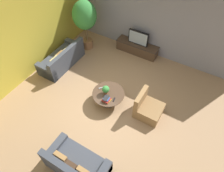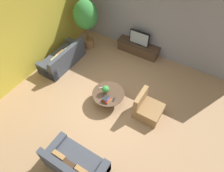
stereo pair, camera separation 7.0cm
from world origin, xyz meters
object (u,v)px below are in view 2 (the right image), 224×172
object	(u,v)px
coffee_table	(108,96)
couch_near_entry	(75,164)
armchair_wicker	(147,109)
potted_palm_tall	(86,17)
media_console	(138,48)
couch_by_wall	(63,58)
television	(139,38)
potted_plant_tabletop	(106,89)

from	to	relation	value
coffee_table	couch_near_entry	bearing A→B (deg)	-79.12
couch_near_entry	armchair_wicker	xyz separation A→B (m)	(0.86, 2.56, -0.01)
couch_near_entry	coffee_table	bearing A→B (deg)	-79.12
coffee_table	potted_palm_tall	distance (m)	3.29
media_console	couch_by_wall	world-z (taller)	couch_by_wall
media_console	armchair_wicker	world-z (taller)	armchair_wicker
couch_near_entry	armchair_wicker	size ratio (longest dim) A/B	1.88
television	couch_near_entry	distance (m)	5.24
media_console	couch_near_entry	bearing A→B (deg)	-81.63
couch_by_wall	potted_palm_tall	size ratio (longest dim) A/B	0.91
media_console	potted_plant_tabletop	bearing A→B (deg)	-85.34
couch_by_wall	armchair_wicker	xyz separation A→B (m)	(3.81, -0.43, -0.02)
potted_palm_tall	armchair_wicker	bearing A→B (deg)	-27.04
coffee_table	media_console	bearing A→B (deg)	96.26
couch_by_wall	potted_plant_tabletop	size ratio (longest dim) A/B	6.00
armchair_wicker	coffee_table	bearing A→B (deg)	99.37
couch_by_wall	potted_plant_tabletop	xyz separation A→B (m)	(2.42, -0.68, 0.32)
media_console	potted_palm_tall	distance (m)	2.44
television	couch_near_entry	xyz separation A→B (m)	(0.76, -5.17, -0.45)
coffee_table	couch_by_wall	distance (m)	2.58
couch_by_wall	television	bearing A→B (deg)	134.86
armchair_wicker	couch_near_entry	bearing A→B (deg)	161.41
couch_near_entry	potted_plant_tabletop	distance (m)	2.39
television	armchair_wicker	bearing A→B (deg)	-58.08
television	potted_plant_tabletop	size ratio (longest dim) A/B	2.64
media_console	couch_by_wall	bearing A→B (deg)	-135.11
couch_near_entry	potted_palm_tall	world-z (taller)	potted_palm_tall
potted_palm_tall	television	bearing A→B (deg)	20.84
armchair_wicker	potted_palm_tall	world-z (taller)	potted_palm_tall
armchair_wicker	couch_by_wall	bearing A→B (deg)	83.64
potted_palm_tall	potted_plant_tabletop	distance (m)	3.16
potted_palm_tall	potted_plant_tabletop	bearing A→B (deg)	-43.26
armchair_wicker	potted_palm_tall	size ratio (longest dim) A/B	0.41
television	armchair_wicker	world-z (taller)	television
coffee_table	couch_by_wall	xyz separation A→B (m)	(-2.50, 0.64, -0.01)
television	potted_plant_tabletop	xyz separation A→B (m)	(0.23, -2.86, -0.12)
potted_plant_tabletop	couch_by_wall	bearing A→B (deg)	164.43
potted_plant_tabletop	coffee_table	bearing A→B (deg)	23.45
television	potted_palm_tall	bearing A→B (deg)	-159.16
media_console	potted_plant_tabletop	distance (m)	2.89
media_console	armchair_wicker	xyz separation A→B (m)	(1.62, -2.61, 0.04)
coffee_table	couch_by_wall	size ratio (longest dim) A/B	0.56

